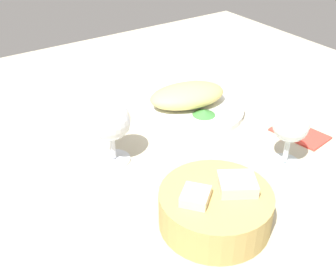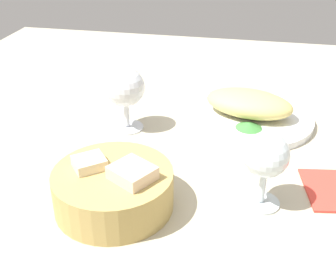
% 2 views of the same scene
% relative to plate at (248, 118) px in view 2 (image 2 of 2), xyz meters
% --- Properties ---
extents(ground_plane, '(1.40, 1.40, 0.02)m').
position_rel_plate_xyz_m(ground_plane, '(0.09, 0.13, -0.02)').
color(ground_plane, '#B9B095').
extents(plate, '(0.26, 0.26, 0.01)m').
position_rel_plate_xyz_m(plate, '(0.00, 0.00, 0.00)').
color(plate, white).
rests_on(plate, ground_plane).
extents(omelette, '(0.19, 0.14, 0.05)m').
position_rel_plate_xyz_m(omelette, '(0.00, 0.00, 0.03)').
color(omelette, '#D2C06B').
rests_on(omelette, plate).
extents(lettuce_garnish, '(0.05, 0.05, 0.01)m').
position_rel_plate_xyz_m(lettuce_garnish, '(-0.00, 0.06, 0.01)').
color(lettuce_garnish, '#3C8139').
rests_on(lettuce_garnish, plate).
extents(bread_basket, '(0.17, 0.17, 0.08)m').
position_rel_plate_xyz_m(bread_basket, '(0.18, 0.32, 0.03)').
color(bread_basket, tan).
rests_on(bread_basket, ground_plane).
extents(wine_glass_near, '(0.07, 0.07, 0.12)m').
position_rel_plate_xyz_m(wine_glass_near, '(0.23, 0.08, 0.07)').
color(wine_glass_near, silver).
rests_on(wine_glass_near, ground_plane).
extents(wine_glass_far, '(0.07, 0.07, 0.12)m').
position_rel_plate_xyz_m(wine_glass_far, '(-0.03, 0.27, 0.07)').
color(wine_glass_far, silver).
rests_on(wine_glass_far, ground_plane).
extents(folded_napkin, '(0.09, 0.12, 0.01)m').
position_rel_plate_xyz_m(folded_napkin, '(-0.13, 0.22, -0.00)').
color(folded_napkin, '#DD3D31').
rests_on(folded_napkin, ground_plane).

